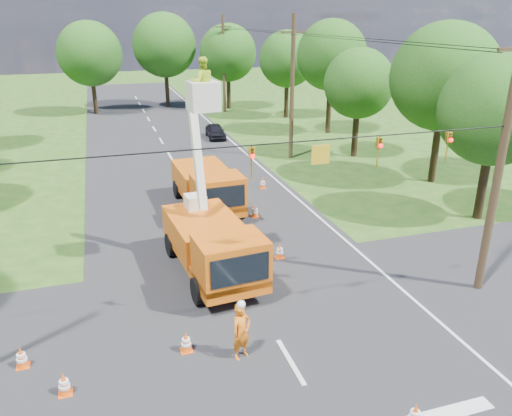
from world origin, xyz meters
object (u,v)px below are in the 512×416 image
object	(u,v)px
ground_worker	(241,332)
tree_far_c	(228,53)
traffic_cone_3	(255,211)
tree_right_a	(495,110)
traffic_cone_4	(64,384)
pole_right_near	(501,160)
traffic_cone_8	(186,342)
pole_right_mid	(292,87)
tree_far_b	(164,45)
bucket_truck	(212,234)
traffic_cone_1	(415,415)
pole_right_far	(224,64)
tree_far_a	(90,54)
tree_right_c	(359,84)
tree_right_d	(332,55)
tree_right_b	(445,77)
tree_right_e	(287,59)
traffic_cone_2	(280,251)
distant_car	(215,131)
traffic_cone_5	(21,357)
traffic_cone_7	(263,183)
second_truck	(208,186)

from	to	relation	value
ground_worker	tree_far_c	xyz separation A→B (m)	(10.84, 43.30, 5.14)
traffic_cone_3	tree_right_a	distance (m)	12.69
traffic_cone_4	pole_right_near	size ratio (longest dim) A/B	0.07
traffic_cone_8	pole_right_mid	distance (m)	23.96
tree_far_b	tree_far_c	bearing A→B (deg)	-24.78
bucket_truck	traffic_cone_1	size ratio (longest dim) A/B	11.90
pole_right_far	tree_far_a	bearing A→B (deg)	167.47
pole_right_mid	bucket_truck	bearing A→B (deg)	-120.91
pole_right_mid	tree_right_c	size ratio (longest dim) A/B	1.28
tree_far_a	traffic_cone_8	bearing A→B (deg)	-87.25
tree_right_c	tree_right_d	size ratio (longest dim) A/B	0.81
traffic_cone_3	pole_right_mid	world-z (taller)	pole_right_mid
tree_right_b	tree_right_c	size ratio (longest dim) A/B	1.23
traffic_cone_8	pole_right_near	bearing A→B (deg)	2.64
tree_right_a	tree_far_a	xyz separation A→B (m)	(-18.50, 37.00, 0.63)
ground_worker	tree_right_e	bearing A→B (deg)	41.36
tree_right_a	traffic_cone_8	bearing A→B (deg)	-158.31
tree_right_a	traffic_cone_2	bearing A→B (deg)	-173.28
tree_right_a	tree_far_a	distance (m)	41.37
bucket_truck	tree_far_b	distance (m)	41.34
traffic_cone_8	tree_right_e	size ratio (longest dim) A/B	0.08
bucket_truck	distant_car	size ratio (longest dim) A/B	2.35
bucket_truck	tree_right_c	bearing A→B (deg)	41.41
tree_far_b	pole_right_mid	bearing A→B (deg)	-77.59
bucket_truck	traffic_cone_5	xyz separation A→B (m)	(-6.71, -3.97, -1.41)
traffic_cone_7	tree_far_b	bearing A→B (deg)	92.38
ground_worker	traffic_cone_3	world-z (taller)	ground_worker
traffic_cone_5	tree_right_b	xyz separation A→B (m)	(22.69, 11.80, 6.08)
bucket_truck	tree_right_b	world-z (taller)	tree_right_b
traffic_cone_7	distant_car	bearing A→B (deg)	88.68
pole_right_near	tree_right_d	xyz separation A→B (m)	(6.30, 27.00, 1.57)
pole_right_mid	tree_right_e	world-z (taller)	pole_right_mid
tree_right_b	traffic_cone_3	bearing A→B (deg)	-168.74
tree_far_a	tree_far_c	distance (m)	14.53
pole_right_mid	tree_right_a	distance (m)	14.87
traffic_cone_4	tree_right_c	distance (m)	28.75
traffic_cone_2	traffic_cone_5	xyz separation A→B (m)	(-9.75, -4.46, 0.00)
tree_right_c	tree_right_d	xyz separation A→B (m)	(1.60, 8.00, 1.37)
second_truck	tree_far_c	xyz separation A→B (m)	(9.11, 30.64, 4.75)
tree_right_a	tree_right_b	xyz separation A→B (m)	(1.50, 6.00, 0.87)
traffic_cone_2	traffic_cone_3	distance (m)	4.87
pole_right_near	tree_right_d	distance (m)	27.77
ground_worker	tree_far_a	world-z (taller)	tree_far_a
traffic_cone_7	traffic_cone_1	bearing A→B (deg)	-96.58
traffic_cone_3	tree_far_b	world-z (taller)	tree_far_b
traffic_cone_4	pole_right_near	bearing A→B (deg)	5.38
ground_worker	pole_right_mid	bearing A→B (deg)	39.21
pole_right_mid	tree_right_b	bearing A→B (deg)	-50.91
tree_right_b	tree_far_c	bearing A→B (deg)	100.39
traffic_cone_7	pole_right_mid	distance (m)	8.86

